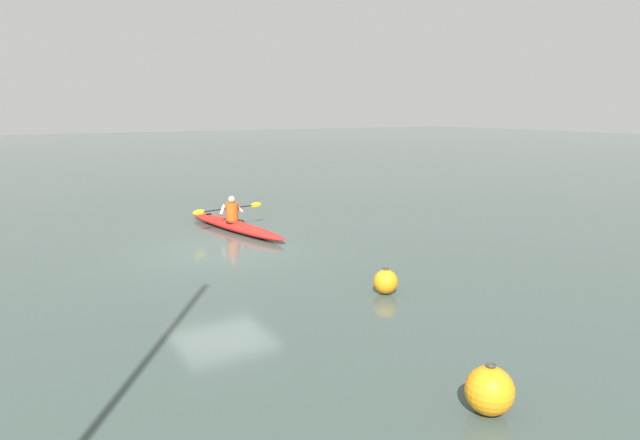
{
  "coord_description": "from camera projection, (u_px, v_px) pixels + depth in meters",
  "views": [
    {
      "loc": [
        4.83,
        13.34,
        3.61
      ],
      "look_at": [
        -2.1,
        1.57,
        0.88
      ],
      "focal_mm": 31.01,
      "sensor_mm": 36.0,
      "label": 1
    }
  ],
  "objects": [
    {
      "name": "kayaker",
      "position": [
        232.0,
        210.0,
        16.8
      ],
      "size": [
        2.38,
        0.61,
        0.75
      ],
      "color": "#E04C14",
      "rests_on": "kayak"
    },
    {
      "name": "mooring_buoy_white_far",
      "position": [
        386.0,
        282.0,
        11.0
      ],
      "size": [
        0.49,
        0.49,
        0.53
      ],
      "color": "orange",
      "rests_on": "ground"
    },
    {
      "name": "ground_plane",
      "position": [
        220.0,
        251.0,
        14.38
      ],
      "size": [
        160.0,
        160.0,
        0.0
      ],
      "primitive_type": "plane",
      "color": "#384742"
    },
    {
      "name": "mooring_buoy_red_near",
      "position": [
        490.0,
        390.0,
        6.64
      ],
      "size": [
        0.59,
        0.59,
        0.64
      ],
      "color": "orange",
      "rests_on": "ground"
    },
    {
      "name": "kayak",
      "position": [
        234.0,
        225.0,
        16.81
      ],
      "size": [
        1.5,
        5.11,
        0.29
      ],
      "color": "red",
      "rests_on": "ground"
    }
  ]
}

